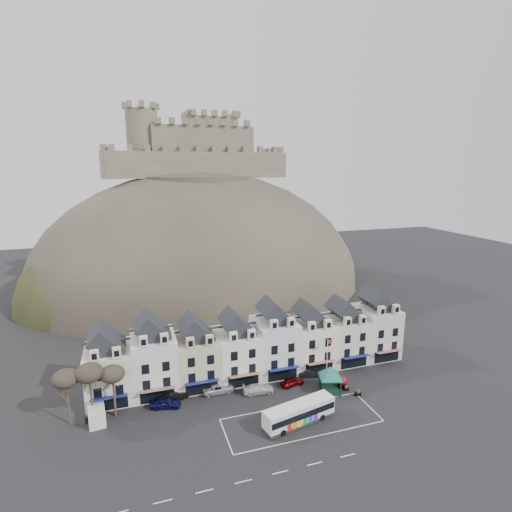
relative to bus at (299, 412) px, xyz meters
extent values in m
plane|color=black|center=(-1.37, -0.79, -1.68)|extent=(300.00, 300.00, 0.00)
cube|color=silver|center=(0.63, 0.46, -1.68)|extent=(22.00, 7.50, 0.01)
cube|color=white|center=(-25.17, 15.21, 2.32)|extent=(6.80, 8.00, 8.00)
cube|color=black|center=(-25.17, 15.21, 7.52)|extent=(6.80, 5.76, 2.80)
cube|color=white|center=(-26.66, 11.61, 7.22)|extent=(1.20, 0.80, 1.60)
cube|color=white|center=(-23.67, 11.61, 7.22)|extent=(1.20, 0.80, 1.60)
cube|color=black|center=(-25.17, 11.18, -0.38)|extent=(5.10, 0.06, 2.20)
cube|color=navy|center=(-25.17, 10.51, 0.92)|extent=(5.10, 1.29, 0.43)
cube|color=white|center=(-18.37, 15.21, 2.92)|extent=(6.80, 8.00, 9.20)
cube|color=black|center=(-18.37, 15.21, 8.72)|extent=(6.80, 5.76, 2.80)
cube|color=white|center=(-19.86, 11.61, 8.42)|extent=(1.20, 0.80, 1.60)
cube|color=white|center=(-16.87, 11.61, 8.42)|extent=(1.20, 0.80, 1.60)
cube|color=black|center=(-18.37, 11.18, -0.38)|extent=(5.10, 0.06, 2.20)
cube|color=maroon|center=(-18.37, 10.51, 0.92)|extent=(5.10, 1.29, 0.43)
cube|color=beige|center=(-11.57, 15.21, 2.32)|extent=(6.80, 8.00, 8.00)
cube|color=black|center=(-11.57, 15.21, 7.52)|extent=(6.80, 5.76, 2.80)
cube|color=beige|center=(-13.06, 11.61, 7.22)|extent=(1.20, 0.80, 1.60)
cube|color=beige|center=(-10.07, 11.61, 7.22)|extent=(1.20, 0.80, 1.60)
cube|color=black|center=(-11.57, 11.18, -0.38)|extent=(5.10, 0.06, 2.20)
cube|color=navy|center=(-11.57, 10.51, 0.92)|extent=(5.10, 1.29, 0.43)
cube|color=white|center=(-4.77, 15.21, 2.32)|extent=(6.80, 8.00, 8.00)
cube|color=black|center=(-4.77, 15.21, 7.52)|extent=(6.80, 5.76, 2.80)
cube|color=white|center=(-6.26, 11.61, 7.22)|extent=(1.20, 0.80, 1.60)
cube|color=white|center=(-3.27, 11.61, 7.22)|extent=(1.20, 0.80, 1.60)
cube|color=black|center=(-4.77, 11.18, -0.38)|extent=(5.10, 0.06, 2.20)
cube|color=maroon|center=(-4.77, 10.51, 0.92)|extent=(5.10, 1.29, 0.43)
cube|color=silver|center=(2.03, 15.21, 2.92)|extent=(6.80, 8.00, 9.20)
cube|color=black|center=(2.03, 15.21, 8.72)|extent=(6.80, 5.76, 2.80)
cube|color=silver|center=(0.54, 11.61, 8.42)|extent=(1.20, 0.80, 1.60)
cube|color=silver|center=(3.53, 11.61, 8.42)|extent=(1.20, 0.80, 1.60)
cube|color=black|center=(2.03, 11.18, -0.38)|extent=(5.10, 0.06, 2.20)
cube|color=navy|center=(2.03, 10.51, 0.92)|extent=(5.10, 1.29, 0.43)
cube|color=white|center=(8.83, 15.21, 2.32)|extent=(6.80, 8.00, 8.00)
cube|color=black|center=(8.83, 15.21, 7.52)|extent=(6.80, 5.76, 2.80)
cube|color=white|center=(7.34, 11.61, 7.22)|extent=(1.20, 0.80, 1.60)
cube|color=white|center=(10.33, 11.61, 7.22)|extent=(1.20, 0.80, 1.60)
cube|color=black|center=(8.83, 11.18, -0.38)|extent=(5.10, 0.06, 2.20)
cube|color=maroon|center=(8.83, 10.51, 0.92)|extent=(5.10, 1.29, 0.43)
cube|color=beige|center=(15.63, 15.21, 2.32)|extent=(6.80, 8.00, 8.00)
cube|color=black|center=(15.63, 15.21, 7.52)|extent=(6.80, 5.76, 2.80)
cube|color=beige|center=(14.14, 11.61, 7.22)|extent=(1.20, 0.80, 1.60)
cube|color=beige|center=(17.13, 11.61, 7.22)|extent=(1.20, 0.80, 1.60)
cube|color=black|center=(15.63, 11.18, -0.38)|extent=(5.10, 0.06, 2.20)
cube|color=navy|center=(15.63, 10.51, 0.92)|extent=(5.10, 1.29, 0.43)
cube|color=silver|center=(22.43, 15.21, 2.92)|extent=(6.80, 8.00, 9.20)
cube|color=black|center=(22.43, 15.21, 8.72)|extent=(6.80, 5.76, 2.80)
cube|color=silver|center=(20.94, 11.61, 8.42)|extent=(1.20, 0.80, 1.60)
cube|color=silver|center=(23.93, 11.61, 8.42)|extent=(1.20, 0.80, 1.60)
cube|color=black|center=(22.43, 11.18, -0.38)|extent=(5.10, 0.06, 2.20)
cube|color=maroon|center=(22.43, 10.51, 0.92)|extent=(5.10, 1.29, 0.43)
ellipsoid|color=#3B352D|center=(-1.37, 69.21, -1.68)|extent=(96.00, 76.00, 68.00)
ellipsoid|color=#2E361B|center=(-23.37, 63.21, -1.68)|extent=(52.00, 44.00, 42.00)
ellipsoid|color=#3B352D|center=(22.63, 73.21, -1.68)|extent=(56.00, 48.00, 46.00)
ellipsoid|color=#2E361B|center=(-5.37, 55.21, -1.68)|extent=(40.00, 28.00, 28.00)
ellipsoid|color=#3B352D|center=(8.63, 57.21, -1.68)|extent=(36.00, 28.00, 24.00)
cylinder|color=#3B352D|center=(-1.37, 69.21, 29.32)|extent=(30.00, 30.00, 3.00)
cube|color=#61594A|center=(-1.37, 65.21, 33.82)|extent=(48.00, 2.20, 7.00)
cube|color=#61594A|center=(-1.37, 85.21, 33.82)|extent=(48.00, 2.20, 7.00)
cube|color=#61594A|center=(-25.37, 75.21, 33.82)|extent=(2.20, 22.00, 7.00)
cube|color=#61594A|center=(22.63, 75.21, 33.82)|extent=(2.20, 22.00, 7.00)
cube|color=#61594A|center=(0.63, 75.21, 39.32)|extent=(28.00, 18.00, 10.00)
cube|color=#61594A|center=(4.63, 77.21, 40.82)|extent=(14.00, 12.00, 13.00)
cylinder|color=#61594A|center=(-15.37, 71.21, 39.32)|extent=(8.40, 8.40, 18.00)
cylinder|color=silver|center=(4.63, 77.21, 49.82)|extent=(0.16, 0.16, 5.00)
cylinder|color=#31291F|center=(-30.37, 9.71, 1.19)|extent=(0.32, 0.32, 5.74)
ellipsoid|color=#383028|center=(-30.37, 9.71, 5.29)|extent=(3.61, 3.61, 2.54)
cylinder|color=#31291F|center=(-27.37, 9.71, 1.33)|extent=(0.32, 0.32, 6.02)
ellipsoid|color=#383028|center=(-27.37, 9.71, 5.63)|extent=(3.78, 3.78, 2.67)
cylinder|color=#31291F|center=(-24.37, 9.71, 1.05)|extent=(0.32, 0.32, 5.46)
ellipsoid|color=#383028|center=(-24.37, 9.71, 4.95)|extent=(3.43, 3.43, 2.42)
cube|color=#262628|center=(0.00, 0.00, -1.34)|extent=(11.04, 4.67, 0.49)
cube|color=silver|center=(0.00, 0.00, 0.09)|extent=(11.03, 4.62, 2.46)
cube|color=black|center=(0.00, 0.00, 0.23)|extent=(10.84, 4.65, 0.93)
cube|color=silver|center=(0.00, 0.00, 1.21)|extent=(10.80, 4.48, 0.24)
cube|color=orange|center=(5.22, 1.10, 1.04)|extent=(0.30, 1.16, 0.27)
cylinder|color=black|center=(3.39, -0.41, -1.24)|extent=(0.98, 0.50, 0.94)
cylinder|color=black|center=(2.93, 1.75, -1.24)|extent=(0.98, 0.50, 0.94)
cylinder|color=black|center=(-3.14, -1.79, -1.24)|extent=(0.98, 0.50, 0.94)
cylinder|color=black|center=(-3.60, 0.37, -1.24)|extent=(0.98, 0.50, 0.94)
cube|color=black|center=(7.04, 7.58, -0.44)|extent=(0.19, 0.19, 2.48)
cube|color=black|center=(9.72, 6.79, -0.44)|extent=(0.19, 0.19, 2.48)
cube|color=black|center=(6.25, 4.90, -0.44)|extent=(0.19, 0.19, 2.48)
cube|color=black|center=(8.93, 4.11, -0.44)|extent=(0.19, 0.19, 2.48)
cube|color=black|center=(7.98, 5.84, 0.80)|extent=(4.23, 4.23, 0.12)
cone|color=#16625F|center=(7.98, 5.84, 1.73)|extent=(6.56, 6.56, 1.86)
cube|color=black|center=(10.57, 6.46, -1.45)|extent=(1.38, 1.38, 0.47)
sphere|color=#A00917|center=(10.57, 6.46, -0.61)|extent=(1.46, 1.46, 1.46)
cylinder|color=silver|center=(9.14, 9.21, 2.01)|extent=(0.11, 0.11, 7.38)
cube|color=red|center=(9.63, 9.37, 5.15)|extent=(0.97, 0.34, 0.65)
cube|color=white|center=(-26.92, 9.58, -0.53)|extent=(2.77, 5.26, 2.30)
cube|color=black|center=(-26.92, 9.58, -0.09)|extent=(2.08, 0.33, 0.99)
cube|color=black|center=(10.63, 5.34, -1.46)|extent=(0.96, 0.61, 0.45)
sphere|color=#2E361B|center=(10.63, 5.34, -1.10)|extent=(0.63, 0.63, 0.63)
cube|color=black|center=(11.63, 3.52, -1.43)|extent=(1.06, 0.63, 0.50)
sphere|color=#2E361B|center=(11.63, 3.52, -1.03)|extent=(0.70, 0.70, 0.70)
imported|color=#0B0B3A|center=(-17.37, 9.59, -0.92)|extent=(4.77, 2.81, 1.52)
imported|color=black|center=(-16.17, 11.21, -0.90)|extent=(4.93, 2.53, 1.55)
imported|color=silver|center=(-8.96, 11.21, -0.97)|extent=(5.08, 2.49, 1.41)
imported|color=silver|center=(-2.97, 8.98, -0.96)|extent=(5.14, 2.53, 1.44)
imported|color=#500407|center=(3.01, 9.42, -0.99)|extent=(4.27, 2.39, 1.37)
imported|color=black|center=(7.05, 11.06, -1.03)|extent=(4.15, 2.19, 1.30)
camera|label=1|loc=(-21.02, -45.04, 33.39)|focal=28.00mm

